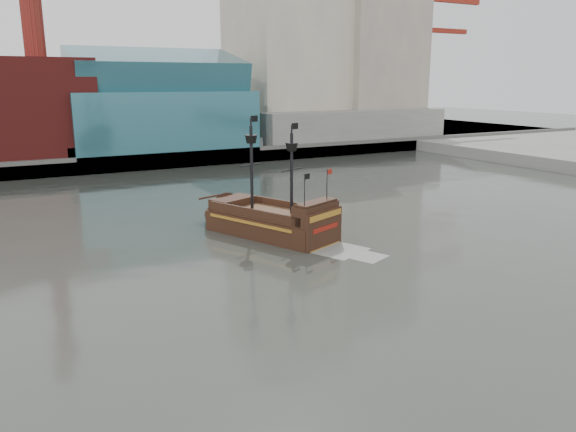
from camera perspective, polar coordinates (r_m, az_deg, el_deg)
ground at (r=33.22m, az=5.06°, el=-10.90°), size 400.00×400.00×0.00m
promenade_far at (r=118.96m, az=-20.36°, el=6.62°), size 220.00×60.00×2.00m
seawall at (r=90.04m, az=-17.53°, el=5.04°), size 220.00×1.00×2.60m
skyline at (r=112.35m, az=-18.04°, el=18.51°), size 149.00×45.00×62.00m
crane_a at (r=143.60m, az=13.67°, el=15.39°), size 22.50×4.00×32.25m
crane_b at (r=157.36m, az=13.77°, el=13.91°), size 19.10×4.00×26.25m
pirate_ship at (r=50.94m, az=-1.58°, el=-0.84°), size 10.03×15.98×11.52m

